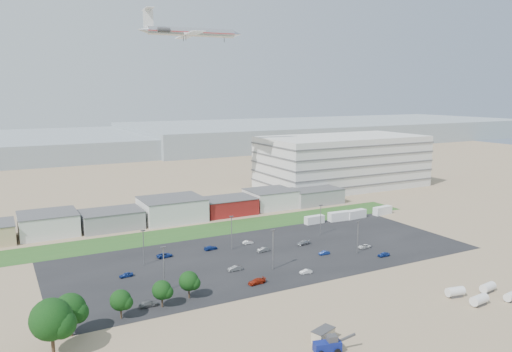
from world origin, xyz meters
TOP-DOWN VIEW (x-y plane):
  - ground at (0.00, 0.00)m, footprint 700.00×700.00m
  - parking_lot at (5.00, 20.00)m, footprint 120.00×50.00m
  - grass_strip at (0.00, 52.00)m, footprint 160.00×16.00m
  - hills_backdrop at (40.00, 315.00)m, footprint 700.00×200.00m
  - building_row at (-17.00, 71.00)m, footprint 170.00×20.00m
  - parking_garage at (90.00, 95.00)m, footprint 80.00×40.00m
  - portable_shed at (-10.26, -29.23)m, footprint 5.29×3.87m
  - telehandler at (-12.21, -33.17)m, footprint 8.34×4.49m
  - storage_tank_nw at (28.44, -26.52)m, footprint 4.51×2.80m
  - storage_tank_ne at (37.38, -28.23)m, footprint 4.29×2.58m
  - storage_tank_sw at (29.36, -32.19)m, footprint 4.49×2.57m
  - storage_tank_se at (37.73, -33.99)m, footprint 3.98×2.40m
  - box_trailer_a at (37.08, 42.15)m, footprint 7.50×2.53m
  - box_trailer_b at (47.55, 41.40)m, footprint 8.70×3.13m
  - box_trailer_c at (55.03, 41.19)m, footprint 8.48×3.23m
  - box_trailer_d at (67.82, 41.04)m, footprint 8.42×3.49m
  - tree_far_left at (-55.55, -10.97)m, footprint 7.98×7.98m
  - tree_left at (-51.66, -4.82)m, footprint 6.41×6.41m
  - tree_mid at (-41.50, -1.80)m, footprint 4.67×4.67m
  - tree_right at (-32.31, -0.38)m, footprint 4.55×4.55m
  - tree_near at (-25.49, 1.31)m, footprint 4.80×4.80m
  - lightpole_front_l at (-29.12, 7.97)m, footprint 1.27×0.53m
  - lightpole_front_m at (0.69, 8.66)m, footprint 1.27×0.53m
  - lightpole_front_r at (28.91, 8.62)m, footprint 1.13×0.47m
  - lightpole_back_l at (-28.30, 28.31)m, footprint 1.13×0.47m
  - lightpole_back_m at (-1.61, 29.18)m, footprint 1.19×0.50m
  - lightpole_back_r at (30.67, 29.49)m, footprint 1.17×0.49m
  - airliner at (11.85, 93.87)m, footprint 45.88×33.66m
  - parked_car_0 at (33.91, 11.41)m, footprint 4.02×2.05m
  - parked_car_1 at (19.73, 12.12)m, footprint 3.39×1.28m
  - parked_car_2 at (33.71, 2.84)m, footprint 3.67×1.60m
  - parked_car_3 at (-7.90, 1.64)m, footprint 4.69×2.26m
  - parked_car_4 at (-8.58, 12.39)m, footprint 3.95×1.45m
  - parked_car_5 at (-34.90, 21.24)m, footprint 3.59×1.69m
  - parked_car_6 at (-7.32, 31.65)m, footprint 4.36×2.19m
  - parked_car_7 at (5.55, 22.72)m, footprint 3.93×1.48m
  - parked_car_9 at (-21.56, 31.41)m, footprint 4.73×2.59m
  - parked_car_10 at (-34.82, 1.26)m, footprint 4.39×1.84m
  - parked_car_11 at (5.03, 31.54)m, footprint 3.39×1.27m
  - parked_car_12 at (19.67, 22.90)m, footprint 4.62×2.33m
  - parked_car_13 at (6.59, 1.88)m, footprint 3.40×1.53m

SIDE VIEW (x-z plane):
  - ground at x=0.00m, z-range 0.00..0.00m
  - parking_lot at x=5.00m, z-range 0.00..0.01m
  - grass_strip at x=0.00m, z-range 0.00..0.02m
  - parked_car_13 at x=6.59m, z-range 0.00..1.08m
  - parked_car_0 at x=33.91m, z-range 0.00..1.09m
  - parked_car_11 at x=5.03m, z-range 0.00..1.10m
  - parked_car_1 at x=19.73m, z-range 0.00..1.11m
  - parked_car_5 at x=-34.90m, z-range 0.00..1.19m
  - parked_car_6 at x=-7.32m, z-range 0.00..1.21m
  - parked_car_2 at x=33.71m, z-range 0.00..1.23m
  - parked_car_9 at x=-21.56m, z-range 0.00..1.26m
  - parked_car_10 at x=-34.82m, z-range 0.00..1.27m
  - parked_car_7 at x=5.55m, z-range 0.00..1.28m
  - parked_car_12 at x=19.67m, z-range 0.00..1.28m
  - parked_car_4 at x=-8.58m, z-range 0.00..1.29m
  - parked_car_3 at x=-7.90m, z-range 0.00..1.32m
  - storage_tank_se at x=37.73m, z-range 0.00..2.25m
  - portable_shed at x=-10.26m, z-range 0.00..2.39m
  - storage_tank_ne at x=37.38m, z-range 0.00..2.42m
  - storage_tank_nw at x=28.44m, z-range 0.00..2.52m
  - storage_tank_sw at x=29.36m, z-range 0.00..2.58m
  - box_trailer_a at x=37.08m, z-range 0.00..2.79m
  - box_trailer_d at x=67.82m, z-range 0.00..3.06m
  - box_trailer_c at x=55.03m, z-range 0.00..3.11m
  - box_trailer_b at x=47.55m, z-range 0.00..3.22m
  - telehandler at x=-12.21m, z-range 0.00..3.31m
  - tree_right at x=-32.31m, z-range 0.00..6.83m
  - tree_mid at x=-41.50m, z-range 0.00..7.01m
  - tree_near at x=-25.49m, z-range 0.00..7.20m
  - building_row at x=-17.00m, z-range 0.00..8.00m
  - hills_backdrop at x=40.00m, z-range 0.00..9.00m
  - lightpole_front_r at x=28.91m, z-range 0.00..9.59m
  - tree_left at x=-51.66m, z-range 0.00..9.62m
  - lightpole_back_l at x=-28.30m, z-range 0.00..9.62m
  - lightpole_back_r at x=30.67m, z-range 0.00..9.99m
  - lightpole_back_m at x=-1.61m, z-range 0.00..10.13m
  - lightpole_front_m at x=0.69m, z-range 0.00..10.76m
  - lightpole_front_l at x=-29.12m, z-range 0.00..10.79m
  - tree_far_left at x=-55.55m, z-range 0.00..11.98m
  - parking_garage at x=90.00m, z-range 0.00..25.00m
  - airliner at x=11.85m, z-range 63.64..76.36m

